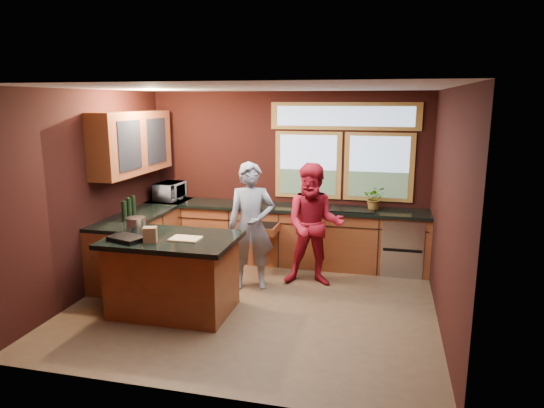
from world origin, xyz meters
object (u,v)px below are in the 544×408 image
at_px(person_red, 314,225).
at_px(cutting_board, 186,239).
at_px(island, 173,274).
at_px(person_grey, 251,226).
at_px(stock_pot, 136,224).

xyz_separation_m(person_red, cutting_board, (-1.33, -1.34, 0.09)).
distance_m(island, person_grey, 1.28).
relative_size(person_grey, cutting_board, 5.00).
height_order(person_grey, stock_pot, person_grey).
height_order(island, cutting_board, cutting_board).
relative_size(island, stock_pot, 6.46).
bearing_deg(person_grey, person_red, 4.90).
bearing_deg(cutting_board, person_grey, 63.76).
xyz_separation_m(person_grey, cutting_board, (-0.51, -1.04, 0.08)).
xyz_separation_m(island, person_red, (1.53, 1.29, 0.38)).
bearing_deg(cutting_board, island, 165.96).
height_order(person_red, stock_pot, person_red).
xyz_separation_m(person_grey, person_red, (0.82, 0.30, -0.01)).
distance_m(island, stock_pot, 0.80).
xyz_separation_m(cutting_board, stock_pot, (-0.75, 0.20, 0.08)).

